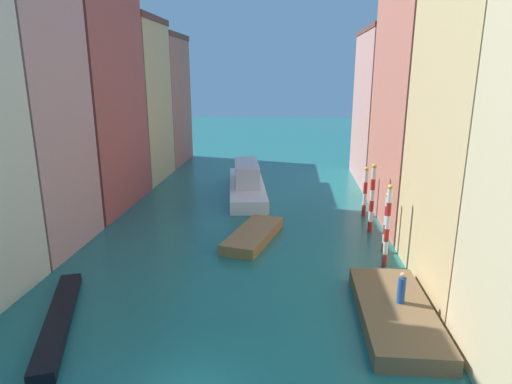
{
  "coord_description": "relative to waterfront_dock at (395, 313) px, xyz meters",
  "views": [
    {
      "loc": [
        3.37,
        -12.12,
        11.0
      ],
      "look_at": [
        0.49,
        22.55,
        1.5
      ],
      "focal_mm": 30.57,
      "sensor_mm": 36.0,
      "label": 1
    }
  ],
  "objects": [
    {
      "name": "ground_plane",
      "position": [
        -8.27,
        18.34,
        -0.39
      ],
      "size": [
        154.0,
        154.0,
        0.0
      ],
      "primitive_type": "plane",
      "color": "#1E6B66"
    },
    {
      "name": "building_left_1",
      "position": [
        -21.52,
        7.19,
        8.62
      ],
      "size": [
        6.26,
        7.26,
        18.01
      ],
      "color": "tan",
      "rests_on": "ground"
    },
    {
      "name": "building_left_2",
      "position": [
        -21.52,
        16.48,
        9.06
      ],
      "size": [
        6.26,
        10.9,
        18.87
      ],
      "color": "#B25147",
      "rests_on": "ground"
    },
    {
      "name": "building_left_3",
      "position": [
        -21.52,
        26.4,
        7.86
      ],
      "size": [
        6.26,
        8.74,
        16.47
      ],
      "color": "#DBB77A",
      "rests_on": "ground"
    },
    {
      "name": "building_left_4",
      "position": [
        -21.52,
        35.42,
        7.41
      ],
      "size": [
        6.26,
        9.37,
        15.58
      ],
      "color": "#C6705B",
      "rests_on": "ground"
    },
    {
      "name": "building_right_1",
      "position": [
        4.98,
        3.9,
        9.2
      ],
      "size": [
        6.26,
        9.7,
        19.16
      ],
      "color": "#DBB77A",
      "rests_on": "ground"
    },
    {
      "name": "building_right_2",
      "position": [
        4.98,
        15.0,
        8.89
      ],
      "size": [
        6.26,
        12.09,
        18.54
      ],
      "color": "#C6705B",
      "rests_on": "ground"
    },
    {
      "name": "building_right_3",
      "position": [
        4.98,
        27.13,
        7.24
      ],
      "size": [
        6.26,
        11.57,
        15.24
      ],
      "color": "tan",
      "rests_on": "ground"
    },
    {
      "name": "waterfront_dock",
      "position": [
        0.0,
        0.0,
        0.0
      ],
      "size": [
        3.22,
        7.78,
        0.78
      ],
      "color": "brown",
      "rests_on": "ground"
    },
    {
      "name": "person_on_dock",
      "position": [
        0.25,
        0.26,
        1.09
      ],
      "size": [
        0.36,
        0.36,
        1.51
      ],
      "color": "#234C93",
      "rests_on": "waterfront_dock"
    },
    {
      "name": "mooring_pole_0",
      "position": [
        0.68,
        5.89,
        2.15
      ],
      "size": [
        0.3,
        0.3,
        4.99
      ],
      "color": "red",
      "rests_on": "ground"
    },
    {
      "name": "mooring_pole_1",
      "position": [
        1.08,
        8.09,
        1.6
      ],
      "size": [
        0.28,
        0.28,
        3.9
      ],
      "color": "red",
      "rests_on": "ground"
    },
    {
      "name": "mooring_pole_2",
      "position": [
        0.8,
        11.72,
        2.16
      ],
      "size": [
        0.34,
        0.34,
        4.99
      ],
      "color": "red",
      "rests_on": "ground"
    },
    {
      "name": "mooring_pole_3",
      "position": [
        0.93,
        15.39,
        1.65
      ],
      "size": [
        0.33,
        0.33,
        3.99
      ],
      "color": "red",
      "rests_on": "ground"
    },
    {
      "name": "vaporetto_white",
      "position": [
        -9.04,
        21.08,
        0.7
      ],
      "size": [
        4.9,
        13.22,
        3.03
      ],
      "color": "white",
      "rests_on": "ground"
    },
    {
      "name": "gondola_black",
      "position": [
        -15.25,
        -1.59,
        -0.14
      ],
      "size": [
        3.83,
        8.29,
        0.5
      ],
      "color": "black",
      "rests_on": "ground"
    },
    {
      "name": "motorboat_0",
      "position": [
        -7.38,
        9.48,
        -0.04
      ],
      "size": [
        3.91,
        7.01,
        0.7
      ],
      "color": "olive",
      "rests_on": "ground"
    }
  ]
}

